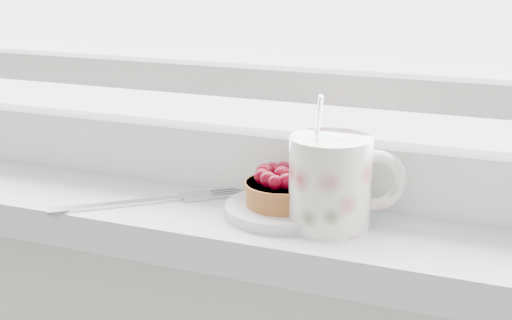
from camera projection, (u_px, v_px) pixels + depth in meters
The scene contains 4 objects.
saucer at pixel (282, 210), 0.78m from camera, with size 0.12×0.12×0.01m, color silver.
raspberry_tart at pixel (282, 187), 0.77m from camera, with size 0.08×0.08×0.04m.
floral_mug at pixel (333, 180), 0.73m from camera, with size 0.13×0.11×0.14m.
fork at pixel (147, 201), 0.81m from camera, with size 0.18×0.16×0.00m.
Camera 1 is at (0.26, 1.21, 1.22)m, focal length 50.00 mm.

